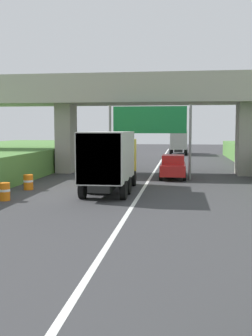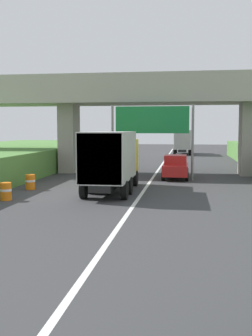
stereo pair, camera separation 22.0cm
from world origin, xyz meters
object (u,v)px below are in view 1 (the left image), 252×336
object	(u,v)px
overhead_highway_sign	(150,125)
car_red	(173,167)
construction_barrel_5	(28,182)
truck_white	(179,141)
truck_yellow	(110,158)
construction_barrel_4	(4,191)

from	to	relation	value
overhead_highway_sign	car_red	world-z (taller)	overhead_highway_sign
car_red	construction_barrel_5	bearing A→B (deg)	-141.74
truck_white	truck_yellow	size ratio (longest dim) A/B	1.00
overhead_highway_sign	truck_white	xyz separation A→B (m)	(1.88, 29.45, -1.96)
overhead_highway_sign	construction_barrel_5	bearing A→B (deg)	-138.14
overhead_highway_sign	car_red	xyz separation A→B (m)	(1.67, 0.60, -3.04)
truck_yellow	construction_barrel_5	xyz separation A→B (m)	(-5.00, 0.33, -1.47)
truck_white	construction_barrel_4	bearing A→B (deg)	-102.16
construction_barrel_5	car_red	bearing A→B (deg)	38.26
overhead_highway_sign	construction_barrel_4	world-z (taller)	overhead_highway_sign
construction_barrel_4	construction_barrel_5	world-z (taller)	same
truck_white	construction_barrel_5	xyz separation A→B (m)	(-8.60, -35.47, -1.47)
truck_white	construction_barrel_4	xyz separation A→B (m)	(-8.44, -39.15, -1.47)
truck_yellow	construction_barrel_4	bearing A→B (deg)	-145.31
truck_yellow	construction_barrel_4	distance (m)	6.06
car_red	construction_barrel_5	size ratio (longest dim) A/B	4.56
truck_white	truck_yellow	world-z (taller)	same
overhead_highway_sign	truck_white	bearing A→B (deg)	86.35
car_red	truck_yellow	bearing A→B (deg)	-116.03
car_red	truck_white	bearing A→B (deg)	89.58
overhead_highway_sign	construction_barrel_4	distance (m)	12.20
overhead_highway_sign	car_red	bearing A→B (deg)	19.62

